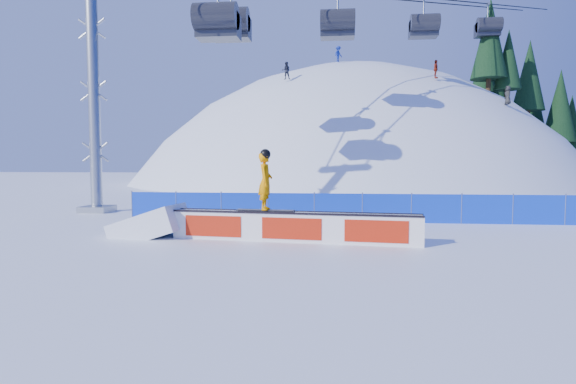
# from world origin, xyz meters

# --- Properties ---
(ground) EXTENTS (160.00, 160.00, 0.00)m
(ground) POSITION_xyz_m (0.00, 0.00, 0.00)
(ground) COLOR white
(ground) RESTS_ON ground
(snow_hill) EXTENTS (64.00, 64.00, 64.00)m
(snow_hill) POSITION_xyz_m (0.00, 42.00, -18.00)
(snow_hill) COLOR white
(snow_hill) RESTS_ON ground
(treeline) EXTENTS (25.83, 12.62, 22.49)m
(treeline) POSITION_xyz_m (23.40, 39.21, 9.97)
(treeline) COLOR #302013
(treeline) RESTS_ON ground
(safety_fence) EXTENTS (22.05, 0.05, 1.30)m
(safety_fence) POSITION_xyz_m (0.00, 4.50, 0.60)
(safety_fence) COLOR #0B36C8
(safety_fence) RESTS_ON ground
(rail_box) EXTENTS (8.01, 1.42, 0.96)m
(rail_box) POSITION_xyz_m (-3.47, -0.22, 0.47)
(rail_box) COLOR white
(rail_box) RESTS_ON ground
(snow_ramp) EXTENTS (2.63, 1.81, 1.55)m
(snow_ramp) POSITION_xyz_m (-8.44, 0.32, 0.00)
(snow_ramp) COLOR white
(snow_ramp) RESTS_ON ground
(snowboarder) EXTENTS (1.92, 0.67, 1.98)m
(snowboarder) POSITION_xyz_m (-4.37, -0.12, 1.93)
(snowboarder) COLOR black
(snowboarder) RESTS_ON rail_box
(distant_skiers) EXTENTS (20.76, 7.35, 7.10)m
(distant_skiers) POSITION_xyz_m (1.93, 30.38, 11.39)
(distant_skiers) COLOR black
(distant_skiers) RESTS_ON ground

